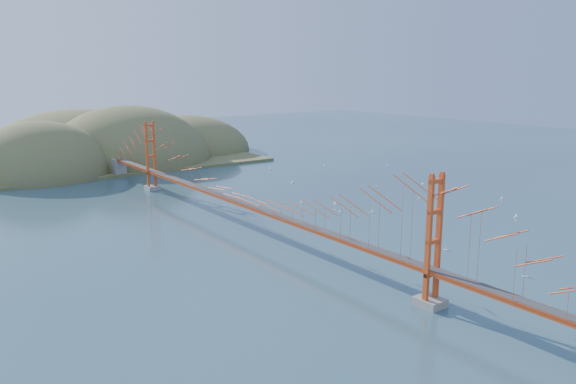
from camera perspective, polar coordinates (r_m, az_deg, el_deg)
ground at (r=72.51m, az=-4.32°, el=-3.74°), size 320.00×320.00×0.00m
bridge at (r=71.07m, az=-4.49°, el=1.73°), size 2.20×94.40×12.00m
far_headlands at (r=135.08m, az=-19.11°, el=3.07°), size 84.00×58.00×25.00m
sailboat_1 at (r=81.23m, az=8.54°, el=-1.99°), size 0.64×0.64×0.68m
sailboat_14 at (r=86.00m, az=4.80°, el=-1.10°), size 0.61×0.63×0.71m
sailboat_16 at (r=82.07m, az=4.78°, el=-1.76°), size 0.52×0.52×0.56m
sailboat_0 at (r=81.14m, az=5.28°, el=-1.92°), size 0.44×0.54×0.63m
sailboat_6 at (r=60.55m, az=22.94°, el=-7.83°), size 0.53×0.53×0.59m
sailboat_7 at (r=115.54m, az=-1.88°, el=2.37°), size 0.62×0.54×0.71m
sailboat_3 at (r=86.04m, az=1.36°, el=-1.06°), size 0.49×0.41×0.57m
sailboat_12 at (r=101.08m, az=0.41°, el=0.95°), size 0.61×0.51×0.70m
sailboat_15 at (r=120.92m, az=3.70°, el=2.79°), size 0.44×0.53×0.62m
sailboat_5 at (r=99.43m, az=8.91°, el=0.61°), size 0.56×0.56×0.60m
sailboat_10 at (r=66.26m, az=15.70°, el=-5.60°), size 0.46×0.52×0.60m
sailboat_4 at (r=91.30m, az=13.16°, el=-0.61°), size 0.52×0.52×0.56m
sailboat_9 at (r=103.42m, az=13.52°, el=0.86°), size 0.45×0.51×0.58m
sailboat_2 at (r=83.79m, az=22.15°, el=-2.34°), size 0.56×0.54×0.63m
sailboat_17 at (r=121.27m, az=10.09°, el=2.66°), size 0.64×0.55×0.73m
sailboat_11 at (r=94.70m, az=20.87°, el=-0.64°), size 0.54×0.54×0.59m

